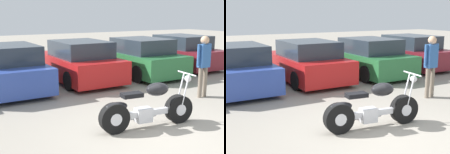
% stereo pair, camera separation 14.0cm
% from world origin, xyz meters
% --- Properties ---
extents(ground_plane, '(60.00, 60.00, 0.00)m').
position_xyz_m(ground_plane, '(0.00, 0.00, 0.00)').
color(ground_plane, gray).
extents(motorcycle, '(2.20, 0.70, 1.11)m').
position_xyz_m(motorcycle, '(0.03, 0.58, 0.43)').
color(motorcycle, black).
rests_on(motorcycle, ground_plane).
extents(parked_car_blue, '(1.96, 4.12, 1.44)m').
position_xyz_m(parked_car_blue, '(-1.73, 5.55, 0.66)').
color(parked_car_blue, '#2D479E').
rests_on(parked_car_blue, ground_plane).
extents(parked_car_red, '(1.96, 4.12, 1.44)m').
position_xyz_m(parked_car_red, '(0.77, 5.62, 0.66)').
color(parked_car_red, red).
rests_on(parked_car_red, ground_plane).
extents(parked_car_green, '(1.96, 4.12, 1.44)m').
position_xyz_m(parked_car_green, '(3.28, 5.42, 0.66)').
color(parked_car_green, '#286B38').
rests_on(parked_car_green, ground_plane).
extents(parked_car_maroon, '(1.96, 4.12, 1.44)m').
position_xyz_m(parked_car_maroon, '(5.78, 5.87, 0.66)').
color(parked_car_maroon, maroon).
rests_on(parked_car_maroon, ground_plane).
extents(person_standing, '(0.52, 0.24, 1.77)m').
position_xyz_m(person_standing, '(2.90, 1.74, 1.06)').
color(person_standing, '#726656').
rests_on(person_standing, ground_plane).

